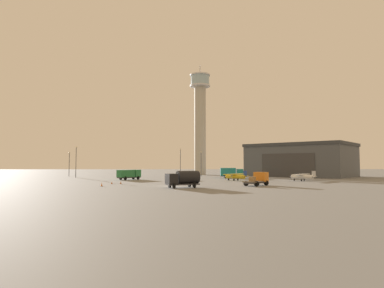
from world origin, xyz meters
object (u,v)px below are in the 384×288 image
(control_tower, at_px, (200,117))
(truck_box_green, at_px, (129,174))
(light_post_centre, at_px, (180,160))
(traffic_cone_near_left, at_px, (112,183))
(airplane_yellow, at_px, (236,176))
(airplane_white, at_px, (302,176))
(light_post_north, at_px, (201,161))
(car_red, at_px, (186,177))
(light_post_east, at_px, (76,159))
(traffic_cone_mid_apron, at_px, (121,183))
(truck_fuel_tanker_black, at_px, (183,178))
(truck_flatbed_orange, at_px, (258,179))
(traffic_cone_near_right, at_px, (102,184))
(truck_box_teal, at_px, (231,172))
(light_post_west, at_px, (69,162))

(control_tower, bearing_deg, truck_box_green, -117.16)
(light_post_centre, distance_m, traffic_cone_near_left, 49.92)
(traffic_cone_near_left, bearing_deg, airplane_yellow, 24.56)
(airplane_white, bearing_deg, control_tower, -24.21)
(airplane_yellow, relative_size, airplane_white, 0.99)
(light_post_north, xyz_separation_m, light_post_centre, (-7.16, 4.76, 0.58))
(traffic_cone_near_left, bearing_deg, light_post_north, 63.44)
(truck_box_green, bearing_deg, traffic_cone_near_left, -138.45)
(car_red, relative_size, traffic_cone_near_left, 8.41)
(truck_box_green, bearing_deg, control_tower, 16.33)
(light_post_east, bearing_deg, light_post_centre, 23.22)
(traffic_cone_mid_apron, bearing_deg, traffic_cone_near_left, 177.34)
(control_tower, distance_m, light_post_east, 51.29)
(light_post_north, xyz_separation_m, traffic_cone_near_left, (-21.39, -42.78, -4.86))
(airplane_white, bearing_deg, traffic_cone_near_left, 54.19)
(light_post_centre, bearing_deg, truck_fuel_tanker_black, -88.97)
(truck_flatbed_orange, relative_size, light_post_centre, 0.66)
(light_post_centre, distance_m, traffic_cone_near_right, 57.32)
(truck_flatbed_orange, bearing_deg, airplane_yellow, 44.72)
(airplane_yellow, height_order, traffic_cone_mid_apron, airplane_yellow)
(truck_fuel_tanker_black, bearing_deg, airplane_white, -165.39)
(airplane_yellow, height_order, light_post_north, light_post_north)
(airplane_white, xyz_separation_m, truck_flatbed_orange, (-14.80, -16.52, 0.08))
(truck_box_teal, distance_m, traffic_cone_mid_apron, 40.16)
(airplane_yellow, height_order, airplane_white, airplane_white)
(truck_fuel_tanker_black, xyz_separation_m, light_post_centre, (-1.06, 59.18, 4.03))
(car_red, xyz_separation_m, light_post_north, (5.53, 27.31, 4.39))
(control_tower, distance_m, airplane_white, 58.74)
(airplane_yellow, xyz_separation_m, traffic_cone_near_right, (-28.88, -20.72, -0.83))
(traffic_cone_mid_apron, bearing_deg, control_tower, 71.60)
(airplane_white, relative_size, light_post_west, 0.88)
(truck_fuel_tanker_black, bearing_deg, traffic_cone_mid_apron, -63.20)
(control_tower, xyz_separation_m, truck_flatbed_orange, (8.23, -65.90, -21.86))
(truck_box_green, height_order, light_post_east, light_post_east)
(truck_flatbed_orange, distance_m, traffic_cone_near_left, 30.74)
(truck_fuel_tanker_black, xyz_separation_m, light_post_east, (-33.65, 45.20, 4.07))
(airplane_yellow, height_order, truck_flatbed_orange, truck_flatbed_orange)
(truck_box_teal, bearing_deg, airplane_yellow, -89.42)
(truck_box_teal, bearing_deg, light_post_centre, 134.49)
(airplane_white, xyz_separation_m, light_post_east, (-63.32, 22.85, 4.55))
(car_red, height_order, light_post_north, light_post_north)
(truck_fuel_tanker_black, xyz_separation_m, light_post_north, (6.10, 54.42, 3.45))
(car_red, bearing_deg, traffic_cone_near_right, -6.70)
(airplane_yellow, bearing_deg, truck_box_green, 29.68)
(light_post_east, bearing_deg, light_post_north, 13.06)
(truck_fuel_tanker_black, distance_m, traffic_cone_near_right, 16.12)
(car_red, relative_size, light_post_north, 0.53)
(traffic_cone_mid_apron, bearing_deg, light_post_west, 120.59)
(light_post_west, bearing_deg, truck_box_teal, -15.18)
(traffic_cone_near_left, bearing_deg, light_post_west, 118.73)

